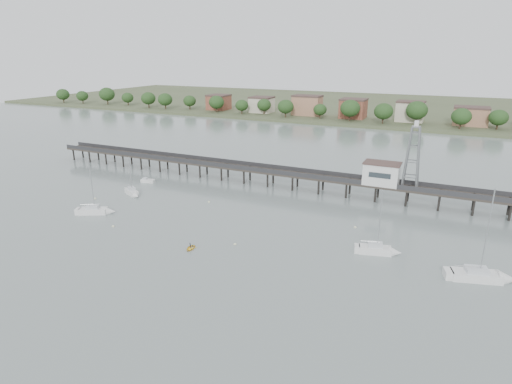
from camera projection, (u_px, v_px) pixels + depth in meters
ground_plane at (127, 300)px, 61.25m from camera, size 500.00×500.00×0.00m
pier at (283, 173)px, 111.65m from camera, size 150.00×5.00×5.50m
pier_building at (381, 173)px, 100.65m from camera, size 8.40×5.40×5.30m
lattice_tower at (413, 158)px, 96.64m from camera, size 3.20×3.20×15.50m
sailboat_d at (488, 277)px, 66.41m from camera, size 10.17×5.34×15.98m
sailboat_b at (133, 193)px, 105.71m from camera, size 6.15×4.32×10.17m
sailboat_a at (99, 211)px, 93.87m from camera, size 7.98×5.60×12.93m
sailboat_c at (381, 250)px, 75.19m from camera, size 7.68×3.86×12.27m
white_tender at (148, 181)px, 116.51m from camera, size 3.91×2.24×1.43m
yellow_dinghy at (190, 249)px, 77.23m from camera, size 1.83×0.68×2.51m
dinghy_occupant at (190, 249)px, 77.23m from camera, size 0.72×1.06×0.24m
mooring_buoys at (230, 225)px, 87.62m from camera, size 80.00×21.71×0.39m
far_shore at (390, 107)px, 266.79m from camera, size 500.00×170.00×10.40m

